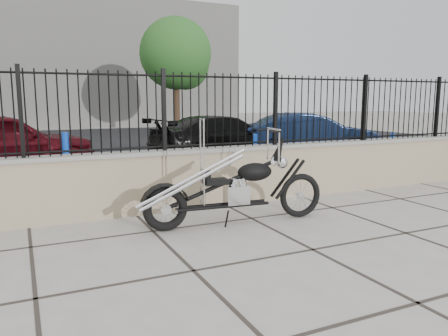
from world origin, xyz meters
The scene contains 12 objects.
ground_plane centered at (0.00, 0.00, 0.00)m, with size 90.00×90.00×0.00m, color #99968E.
parking_lot centered at (0.00, 12.50, 0.00)m, with size 30.00×30.00×0.00m, color black.
retaining_wall centered at (0.00, 2.50, 0.48)m, with size 14.00×0.36×0.96m, color gray.
iron_fence centered at (0.00, 2.50, 1.56)m, with size 14.00×0.08×1.20m, color black.
background_building centered at (0.00, 26.50, 4.00)m, with size 22.00×6.00×8.00m, color beige.
chopper_motorcycle centered at (-0.38, 1.35, 0.76)m, with size 2.54×0.45×1.52m, color black, non-canonical shape.
car_black centered at (2.32, 7.44, 0.64)m, with size 1.79×4.41×1.28m, color black.
car_blue centered at (4.89, 6.82, 0.67)m, with size 1.41×4.05×1.34m, color #0D1932.
bollard_a centered at (-2.22, 5.05, 0.55)m, with size 0.13×0.13×1.11m, color #0B4DA5.
bollard_b centered at (2.03, 5.06, 0.46)m, with size 0.11×0.11×0.92m, color #0B1CAD.
bollard_c centered at (5.76, 4.40, 0.43)m, with size 0.10×0.10×0.87m, color blue.
tree_right centered at (4.00, 16.43, 4.06)m, with size 3.43×3.43×5.79m.
Camera 1 is at (-3.03, -4.00, 1.75)m, focal length 35.00 mm.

